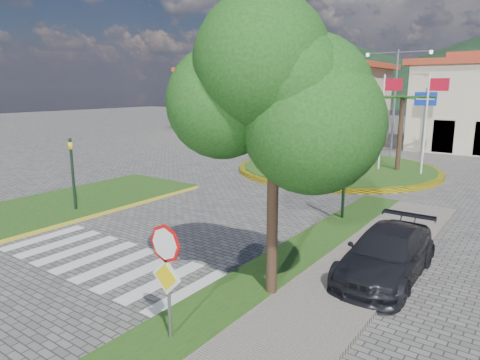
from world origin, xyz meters
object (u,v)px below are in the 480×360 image
Objects in this scene: deciduous_tree at (274,91)px; white_van at (315,142)px; stop_sign at (167,265)px; car_dark_a at (346,142)px; roundabout_island at (337,168)px; car_side_right at (387,254)px.

white_van is at bearing 113.69° from deciduous_tree.
stop_sign is 30.68m from car_dark_a.
deciduous_tree is (5.50, -17.00, 5.01)m from roundabout_island.
roundabout_island is 10.07m from car_dark_a.
roundabout_island is 3.05× the size of white_van.
stop_sign is at bearing -137.18° from white_van.
roundabout_island reaches higher than white_van.
deciduous_tree is at bearing -167.40° from car_dark_a.
car_dark_a is 25.95m from car_side_right.
white_van is at bearing 118.81° from car_dark_a.
car_side_right is at bearing -161.18° from car_dark_a.
car_dark_a is 0.76× the size of car_side_right.
roundabout_island is 9.70m from white_van.
deciduous_tree reaches higher than stop_sign.
deciduous_tree is at bearing 78.82° from stop_sign.
deciduous_tree reaches higher than roundabout_island.
car_side_right is at bearing -61.99° from roundabout_island.
deciduous_tree reaches higher than car_dark_a.
car_dark_a is at bearing 105.47° from stop_sign.
white_van is 2.66m from car_dark_a.
roundabout_island is 4.79× the size of stop_sign.
roundabout_island is at bearing 103.73° from stop_sign.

